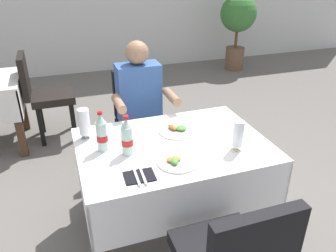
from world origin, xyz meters
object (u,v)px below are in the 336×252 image
(chair_far_diner_seat, at_px, (141,118))
(beer_glass_middle, at_px, (84,123))
(plate_near_camera, at_px, (177,161))
(cola_bottle_secondary, at_px, (127,138))
(seated_diner_far, at_px, (141,107))
(beer_glass_left, at_px, (238,135))
(main_dining_table, at_px, (173,164))
(napkin_cutlery_set, at_px, (139,176))
(potted_plant_corner, at_px, (238,21))
(background_chair_right, at_px, (43,92))
(cola_bottle_primary, at_px, (102,134))
(plate_far_diner, at_px, (177,130))

(chair_far_diner_seat, relative_size, beer_glass_middle, 4.53)
(chair_far_diner_seat, height_order, beer_glass_middle, chair_far_diner_seat)
(plate_near_camera, xyz_separation_m, cola_bottle_secondary, (-0.25, 0.20, 0.10))
(seated_diner_far, bearing_deg, plate_near_camera, -91.80)
(beer_glass_left, bearing_deg, main_dining_table, 148.75)
(beer_glass_left, xyz_separation_m, cola_bottle_secondary, (-0.66, 0.18, 0.01))
(seated_diner_far, xyz_separation_m, cola_bottle_secondary, (-0.28, -0.75, 0.15))
(napkin_cutlery_set, distance_m, potted_plant_corner, 4.66)
(main_dining_table, distance_m, cola_bottle_secondary, 0.42)
(plate_near_camera, height_order, background_chair_right, background_chair_right)
(beer_glass_left, bearing_deg, plate_near_camera, -178.13)
(cola_bottle_primary, bearing_deg, background_chair_right, 102.18)
(cola_bottle_secondary, xyz_separation_m, potted_plant_corner, (2.76, 3.50, 0.00))
(seated_diner_far, distance_m, background_chair_right, 1.36)
(main_dining_table, xyz_separation_m, plate_near_camera, (-0.06, -0.23, 0.18))
(beer_glass_middle, height_order, cola_bottle_primary, cola_bottle_primary)
(main_dining_table, bearing_deg, cola_bottle_secondary, -174.39)
(chair_far_diner_seat, bearing_deg, plate_far_diner, -83.28)
(plate_near_camera, xyz_separation_m, background_chair_right, (-0.77, 2.04, -0.20))
(seated_diner_far, distance_m, plate_far_diner, 0.59)
(potted_plant_corner, bearing_deg, main_dining_table, -125.17)
(chair_far_diner_seat, height_order, background_chair_right, same)
(main_dining_table, xyz_separation_m, napkin_cutlery_set, (-0.30, -0.29, 0.17))
(main_dining_table, height_order, beer_glass_left, beer_glass_left)
(plate_near_camera, distance_m, cola_bottle_primary, 0.50)
(beer_glass_left, bearing_deg, plate_far_diner, 127.02)
(beer_glass_middle, distance_m, cola_bottle_primary, 0.21)
(main_dining_table, height_order, cola_bottle_primary, cola_bottle_primary)
(plate_near_camera, height_order, cola_bottle_secondary, cola_bottle_secondary)
(plate_far_diner, distance_m, beer_glass_left, 0.46)
(background_chair_right, height_order, potted_plant_corner, potted_plant_corner)
(main_dining_table, relative_size, potted_plant_corner, 0.96)
(chair_far_diner_seat, height_order, potted_plant_corner, potted_plant_corner)
(chair_far_diner_seat, distance_m, potted_plant_corner, 3.61)
(seated_diner_far, relative_size, potted_plant_corner, 0.97)
(plate_near_camera, bearing_deg, main_dining_table, 75.76)
(main_dining_table, distance_m, potted_plant_corner, 4.25)
(napkin_cutlery_set, bearing_deg, cola_bottle_primary, 111.67)
(plate_near_camera, distance_m, background_chair_right, 2.19)
(chair_far_diner_seat, bearing_deg, beer_glass_left, -71.39)
(chair_far_diner_seat, relative_size, background_chair_right, 1.00)
(beer_glass_left, distance_m, potted_plant_corner, 4.24)
(beer_glass_left, xyz_separation_m, cola_bottle_primary, (-0.80, 0.28, 0.01))
(cola_bottle_primary, bearing_deg, plate_far_diner, 8.53)
(plate_near_camera, bearing_deg, cola_bottle_primary, 143.04)
(plate_far_diner, xyz_separation_m, cola_bottle_primary, (-0.53, -0.08, 0.10))
(plate_near_camera, height_order, potted_plant_corner, potted_plant_corner)
(beer_glass_left, height_order, background_chair_right, background_chair_right)
(main_dining_table, xyz_separation_m, beer_glass_middle, (-0.53, 0.26, 0.28))
(napkin_cutlery_set, xyz_separation_m, background_chair_right, (-0.52, 2.11, -0.20))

